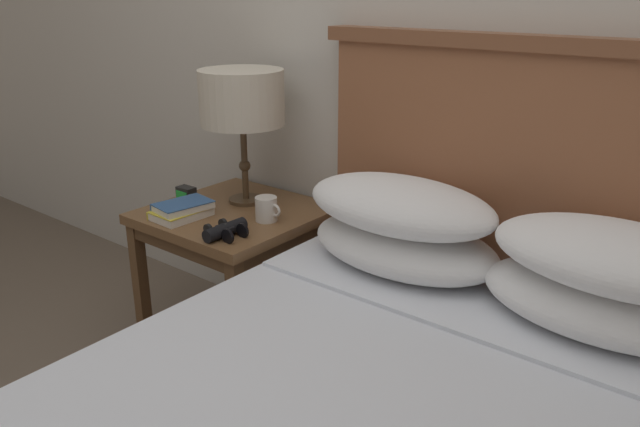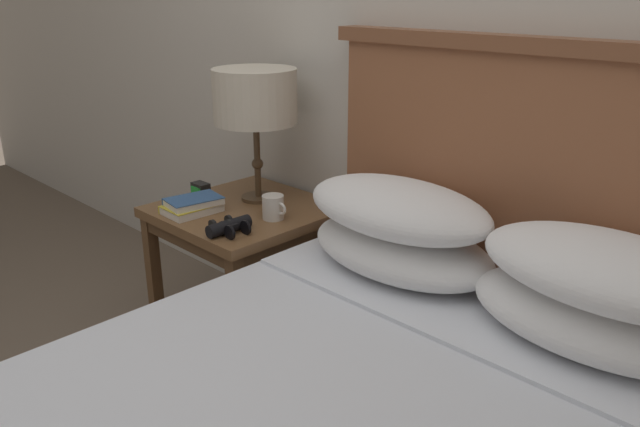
# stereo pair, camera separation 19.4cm
# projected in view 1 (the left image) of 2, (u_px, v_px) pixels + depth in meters

# --- Properties ---
(nightstand) EXTENTS (0.58, 0.58, 0.57)m
(nightstand) POSITION_uv_depth(u_px,v_px,m) (235.00, 229.00, 2.29)
(nightstand) COLOR brown
(nightstand) RESTS_ON ground_plane
(table_lamp) EXTENTS (0.31, 0.31, 0.49)m
(table_lamp) POSITION_uv_depth(u_px,v_px,m) (242.00, 100.00, 2.23)
(table_lamp) COLOR #4C3823
(table_lamp) RESTS_ON nightstand
(book_on_nightstand) EXTENTS (0.15, 0.20, 0.03)m
(book_on_nightstand) POSITION_uv_depth(u_px,v_px,m) (181.00, 213.00, 2.19)
(book_on_nightstand) COLOR silver
(book_on_nightstand) RESTS_ON nightstand
(book_stacked_on_top) EXTENTS (0.16, 0.21, 0.03)m
(book_stacked_on_top) POSITION_uv_depth(u_px,v_px,m) (183.00, 206.00, 2.18)
(book_stacked_on_top) COLOR silver
(book_stacked_on_top) RESTS_ON book_on_nightstand
(binoculars_pair) EXTENTS (0.14, 0.16, 0.05)m
(binoculars_pair) POSITION_uv_depth(u_px,v_px,m) (226.00, 230.00, 2.02)
(binoculars_pair) COLOR black
(binoculars_pair) RESTS_ON nightstand
(coffee_mug) EXTENTS (0.10, 0.08, 0.08)m
(coffee_mug) POSITION_uv_depth(u_px,v_px,m) (267.00, 209.00, 2.15)
(coffee_mug) COLOR silver
(coffee_mug) RESTS_ON nightstand
(alarm_clock) EXTENTS (0.07, 0.05, 0.06)m
(alarm_clock) POSITION_uv_depth(u_px,v_px,m) (186.00, 195.00, 2.34)
(alarm_clock) COLOR black
(alarm_clock) RESTS_ON nightstand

